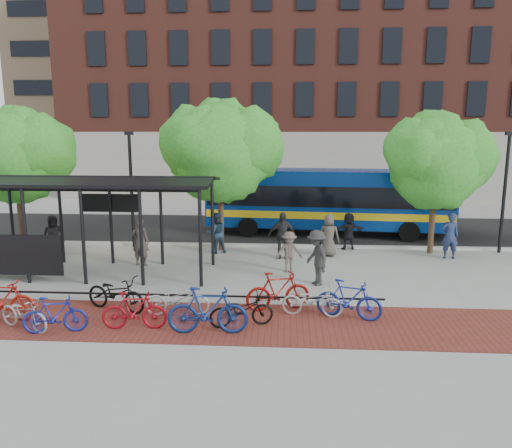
# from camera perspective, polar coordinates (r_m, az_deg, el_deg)

# --- Properties ---
(ground) EXTENTS (160.00, 160.00, 0.00)m
(ground) POSITION_cam_1_polar(r_m,az_deg,el_deg) (18.63, 3.89, -5.53)
(ground) COLOR #9E9E99
(ground) RESTS_ON ground
(asphalt_street) EXTENTS (160.00, 8.00, 0.01)m
(asphalt_street) POSITION_cam_1_polar(r_m,az_deg,el_deg) (26.40, 3.84, -0.62)
(asphalt_street) COLOR black
(asphalt_street) RESTS_ON ground
(curb) EXTENTS (160.00, 0.25, 0.12)m
(curb) POSITION_cam_1_polar(r_m,az_deg,el_deg) (22.49, 3.86, -2.51)
(curb) COLOR #B7B7B2
(curb) RESTS_ON ground
(brick_strip) EXTENTS (24.00, 3.00, 0.01)m
(brick_strip) POSITION_cam_1_polar(r_m,az_deg,el_deg) (14.03, -4.40, -11.14)
(brick_strip) COLOR maroon
(brick_strip) RESTS_ON ground
(bike_rack_rail) EXTENTS (12.00, 0.05, 0.95)m
(bike_rack_rail) POSITION_cam_1_polar(r_m,az_deg,el_deg) (15.08, -8.88, -9.65)
(bike_rack_rail) COLOR black
(bike_rack_rail) RESTS_ON ground
(building_brick) EXTENTS (55.00, 14.00, 20.00)m
(building_brick) POSITION_cam_1_polar(r_m,az_deg,el_deg) (45.28, 17.27, 16.41)
(building_brick) COLOR brown
(building_brick) RESTS_ON ground
(building_tower) EXTENTS (22.00, 22.00, 30.00)m
(building_tower) POSITION_cam_1_polar(r_m,az_deg,el_deg) (60.80, -12.28, 19.86)
(building_tower) COLOR #7A664C
(building_tower) RESTS_ON ground
(bus_shelter) EXTENTS (10.60, 3.07, 3.60)m
(bus_shelter) POSITION_cam_1_polar(r_m,az_deg,el_deg) (19.29, -20.97, 3.44)
(bus_shelter) COLOR black
(bus_shelter) RESTS_ON ground
(tree_a) EXTENTS (4.90, 4.00, 6.18)m
(tree_a) POSITION_cam_1_polar(r_m,az_deg,el_deg) (24.30, -25.60, 7.42)
(tree_a) COLOR #382619
(tree_a) RESTS_ON ground
(tree_b) EXTENTS (5.15, 4.20, 6.47)m
(tree_b) POSITION_cam_1_polar(r_m,az_deg,el_deg) (21.42, -3.86, 8.72)
(tree_b) COLOR #382619
(tree_b) RESTS_ON ground
(tree_c) EXTENTS (4.66, 3.80, 5.92)m
(tree_c) POSITION_cam_1_polar(r_m,az_deg,el_deg) (22.15, 20.08, 7.11)
(tree_c) COLOR #382619
(tree_c) RESTS_ON ground
(lamp_post_left) EXTENTS (0.35, 0.20, 5.12)m
(lamp_post_left) POSITION_cam_1_polar(r_m,az_deg,el_deg) (22.69, -14.06, 4.20)
(lamp_post_left) COLOR black
(lamp_post_left) RESTS_ON ground
(lamp_post_right) EXTENTS (0.35, 0.20, 5.12)m
(lamp_post_right) POSITION_cam_1_polar(r_m,az_deg,el_deg) (23.47, 26.55, 3.59)
(lamp_post_right) COLOR black
(lamp_post_right) RESTS_ON ground
(bus) EXTENTS (12.14, 3.61, 3.23)m
(bus) POSITION_cam_1_polar(r_m,az_deg,el_deg) (25.21, 8.20, 3.01)
(bus) COLOR navy
(bus) RESTS_ON ground
(bike_1) EXTENTS (1.99, 0.59, 1.19)m
(bike_1) POSITION_cam_1_polar(r_m,az_deg,el_deg) (15.59, -27.10, -7.75)
(bike_1) COLOR #9F190E
(bike_1) RESTS_ON ground
(bike_2) EXTENTS (1.83, 1.24, 0.91)m
(bike_2) POSITION_cam_1_polar(r_m,az_deg,el_deg) (14.70, -24.99, -9.24)
(bike_2) COLOR #A7A8AA
(bike_2) RESTS_ON ground
(bike_3) EXTENTS (1.71, 0.80, 0.99)m
(bike_3) POSITION_cam_1_polar(r_m,az_deg,el_deg) (14.14, -21.98, -9.61)
(bike_3) COLOR navy
(bike_3) RESTS_ON ground
(bike_4) EXTENTS (2.13, 1.37, 1.06)m
(bike_4) POSITION_cam_1_polar(r_m,az_deg,el_deg) (15.23, -15.72, -7.62)
(bike_4) COLOR black
(bike_4) RESTS_ON ground
(bike_5) EXTENTS (1.76, 0.64, 1.04)m
(bike_5) POSITION_cam_1_polar(r_m,az_deg,el_deg) (13.76, -13.75, -9.59)
(bike_5) COLOR maroon
(bike_5) RESTS_ON ground
(bike_6) EXTENTS (1.88, 0.80, 0.96)m
(bike_6) POSITION_cam_1_polar(r_m,az_deg,el_deg) (14.50, -8.98, -8.49)
(bike_6) COLOR #9E9DA0
(bike_6) RESTS_ON ground
(bike_7) EXTENTS (2.12, 0.71, 1.26)m
(bike_7) POSITION_cam_1_polar(r_m,az_deg,el_deg) (13.12, -5.55, -9.83)
(bike_7) COLOR navy
(bike_7) RESTS_ON ground
(bike_8) EXTENTS (1.84, 1.07, 0.91)m
(bike_8) POSITION_cam_1_polar(r_m,az_deg,el_deg) (13.58, -1.69, -9.81)
(bike_8) COLOR black
(bike_8) RESTS_ON ground
(bike_9) EXTENTS (2.00, 1.07, 1.16)m
(bike_9) POSITION_cam_1_polar(r_m,az_deg,el_deg) (14.72, 2.53, -7.66)
(bike_9) COLOR maroon
(bike_9) RESTS_ON ground
(bike_10) EXTENTS (1.80, 0.85, 0.91)m
(bike_10) POSITION_cam_1_polar(r_m,az_deg,el_deg) (14.37, 6.42, -8.71)
(bike_10) COLOR #A5A5A7
(bike_10) RESTS_ON ground
(bike_11) EXTENTS (1.93, 1.08, 1.12)m
(bike_11) POSITION_cam_1_polar(r_m,az_deg,el_deg) (14.30, 10.56, -8.49)
(bike_11) COLOR navy
(bike_11) RESTS_ON ground
(pedestrian_0) EXTENTS (1.00, 0.91, 1.71)m
(pedestrian_0) POSITION_cam_1_polar(r_m,az_deg,el_deg) (22.52, -22.16, -1.20)
(pedestrian_0) COLOR black
(pedestrian_0) RESTS_ON ground
(pedestrian_1) EXTENTS (0.73, 0.51, 1.89)m
(pedestrian_1) POSITION_cam_1_polar(r_m,az_deg,el_deg) (19.83, -13.07, -1.97)
(pedestrian_1) COLOR #403833
(pedestrian_1) RESTS_ON ground
(pedestrian_2) EXTENTS (1.04, 0.94, 1.76)m
(pedestrian_2) POSITION_cam_1_polar(r_m,az_deg,el_deg) (21.30, -4.55, -1.02)
(pedestrian_2) COLOR #1D3144
(pedestrian_2) RESTS_ON ground
(pedestrian_3) EXTENTS (1.07, 0.72, 1.53)m
(pedestrian_3) POSITION_cam_1_polar(r_m,az_deg,el_deg) (18.48, 3.81, -3.21)
(pedestrian_3) COLOR brown
(pedestrian_3) RESTS_ON ground
(pedestrian_4) EXTENTS (1.17, 0.59, 1.91)m
(pedestrian_4) POSITION_cam_1_polar(r_m,az_deg,el_deg) (20.42, 3.01, -1.29)
(pedestrian_4) COLOR #282828
(pedestrian_4) RESTS_ON ground
(pedestrian_5) EXTENTS (1.57, 0.70, 1.64)m
(pedestrian_5) POSITION_cam_1_polar(r_m,az_deg,el_deg) (22.29, 10.53, -0.79)
(pedestrian_5) COLOR black
(pedestrian_5) RESTS_ON ground
(pedestrian_6) EXTENTS (0.97, 0.74, 1.78)m
(pedestrian_6) POSITION_cam_1_polar(r_m,az_deg,el_deg) (20.94, 8.33, -1.29)
(pedestrian_6) COLOR #474139
(pedestrian_6) RESTS_ON ground
(pedestrian_7) EXTENTS (0.71, 0.47, 1.91)m
(pedestrian_7) POSITION_cam_1_polar(r_m,az_deg,el_deg) (21.80, 21.28, -1.25)
(pedestrian_7) COLOR navy
(pedestrian_7) RESTS_ON ground
(pedestrian_9) EXTENTS (1.13, 1.41, 1.90)m
(pedestrian_9) POSITION_cam_1_polar(r_m,az_deg,el_deg) (17.03, 6.96, -3.84)
(pedestrian_9) COLOR #2A2A2A
(pedestrian_9) RESTS_ON ground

